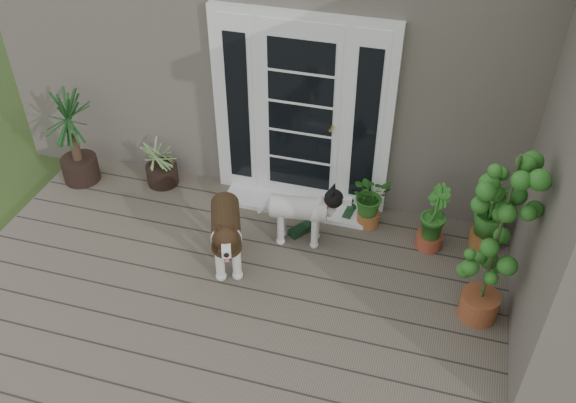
# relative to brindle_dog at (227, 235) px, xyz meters

# --- Properties ---
(deck) EXTENTS (6.20, 4.60, 0.12)m
(deck) POSITION_rel_brindle_dog_xyz_m (0.60, -0.93, -0.43)
(deck) COLOR #6B5B4C
(deck) RESTS_ON ground
(house_main) EXTENTS (7.40, 4.00, 3.10)m
(house_main) POSITION_rel_brindle_dog_xyz_m (0.60, 3.32, 1.06)
(house_main) COLOR #665E54
(house_main) RESTS_ON ground
(door_unit) EXTENTS (1.90, 0.14, 2.15)m
(door_unit) POSITION_rel_brindle_dog_xyz_m (0.40, 1.27, 0.70)
(door_unit) COLOR white
(door_unit) RESTS_ON deck
(door_step) EXTENTS (1.60, 0.40, 0.05)m
(door_step) POSITION_rel_brindle_dog_xyz_m (0.40, 1.07, -0.35)
(door_step) COLOR white
(door_step) RESTS_ON deck
(brindle_dog) EXTENTS (0.69, 0.98, 0.75)m
(brindle_dog) POSITION_rel_brindle_dog_xyz_m (0.00, 0.00, 0.00)
(brindle_dog) COLOR #3C2A16
(brindle_dog) RESTS_ON deck
(white_dog) EXTENTS (0.80, 0.43, 0.64)m
(white_dog) POSITION_rel_brindle_dog_xyz_m (0.58, 0.52, -0.05)
(white_dog) COLOR white
(white_dog) RESTS_ON deck
(spider_plant) EXTENTS (0.69, 0.69, 0.64)m
(spider_plant) POSITION_rel_brindle_dog_xyz_m (-1.21, 1.07, -0.05)
(spider_plant) COLOR #94A364
(spider_plant) RESTS_ON deck
(yucca) EXTENTS (1.05, 1.05, 1.14)m
(yucca) POSITION_rel_brindle_dog_xyz_m (-2.15, 0.87, 0.20)
(yucca) COLOR black
(yucca) RESTS_ON deck
(herb_a) EXTENTS (0.59, 0.59, 0.54)m
(herb_a) POSITION_rel_brindle_dog_xyz_m (1.22, 0.99, -0.10)
(herb_a) COLOR #24641C
(herb_a) RESTS_ON deck
(herb_b) EXTENTS (0.40, 0.40, 0.52)m
(herb_b) POSITION_rel_brindle_dog_xyz_m (1.89, 0.81, -0.11)
(herb_b) COLOR #1F5C1A
(herb_b) RESTS_ON deck
(herb_c) EXTENTS (0.47, 0.47, 0.62)m
(herb_c) POSITION_rel_brindle_dog_xyz_m (2.43, 0.99, -0.06)
(herb_c) COLOR #2A5B1A
(herb_c) RESTS_ON deck
(sapling) EXTENTS (0.60, 0.60, 1.83)m
(sapling) POSITION_rel_brindle_dog_xyz_m (2.41, -0.01, 0.54)
(sapling) COLOR #215518
(sapling) RESTS_ON deck
(clog_left) EXTENTS (0.16, 0.29, 0.08)m
(clog_left) POSITION_rel_brindle_dog_xyz_m (1.00, 1.07, -0.33)
(clog_left) COLOR #16381D
(clog_left) RESTS_ON deck
(clog_right) EXTENTS (0.31, 0.35, 0.10)m
(clog_right) POSITION_rel_brindle_dog_xyz_m (0.58, 0.66, -0.33)
(clog_right) COLOR black
(clog_right) RESTS_ON deck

